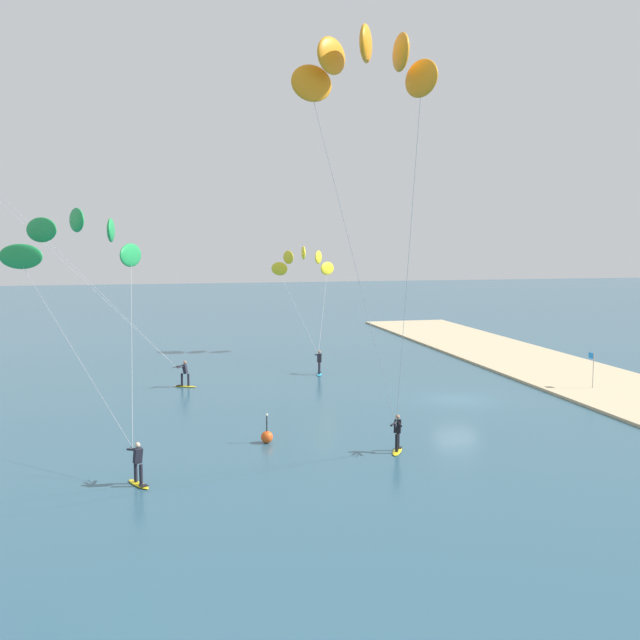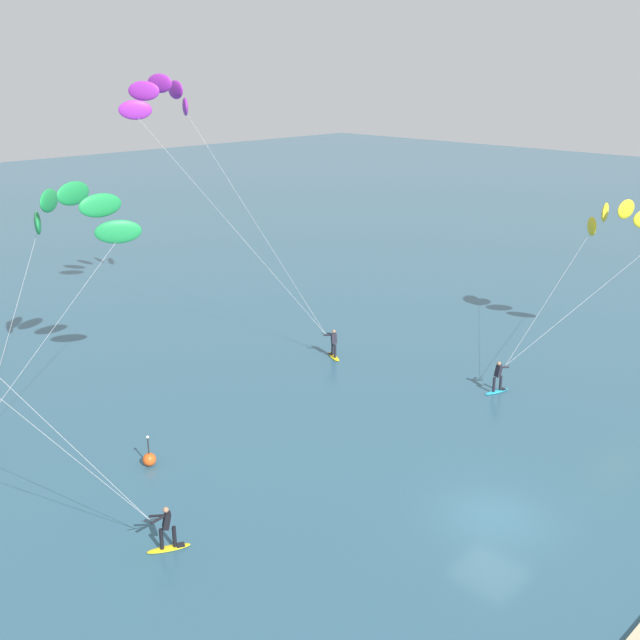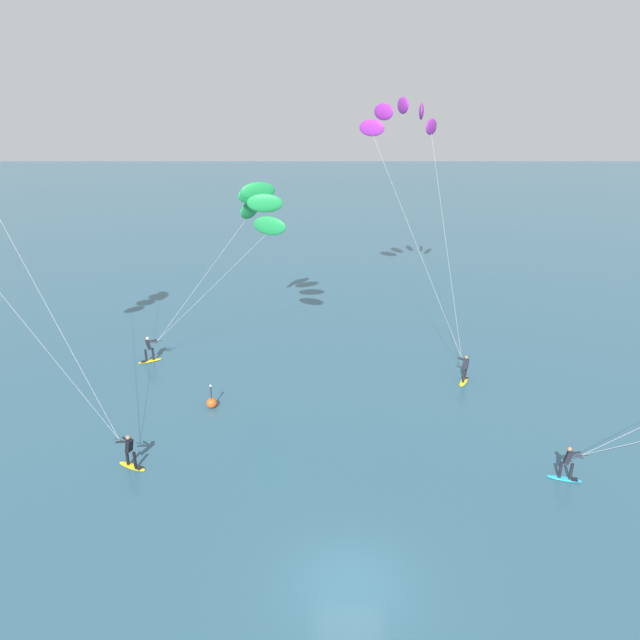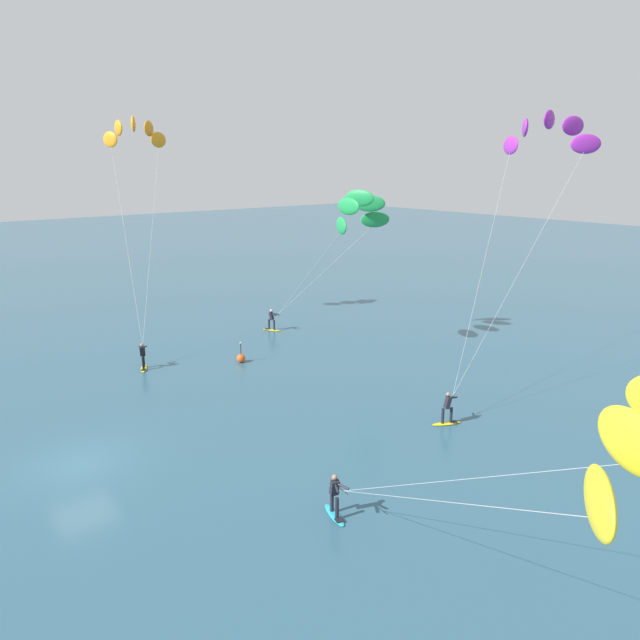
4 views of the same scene
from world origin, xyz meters
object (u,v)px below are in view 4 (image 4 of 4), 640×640
at_px(kitesurfer_far_out, 134,142).
at_px(kitesurfer_nearshore, 545,142).
at_px(kitesurfer_mid_water, 640,444).
at_px(kitesurfer_downwind, 356,215).
at_px(marker_buoy, 241,358).

bearing_deg(kitesurfer_far_out, kitesurfer_nearshore, 34.56).
distance_m(kitesurfer_mid_water, kitesurfer_far_out, 38.81).
height_order(kitesurfer_far_out, kitesurfer_downwind, kitesurfer_far_out).
bearing_deg(marker_buoy, kitesurfer_downwind, 77.30).
bearing_deg(kitesurfer_mid_water, kitesurfer_nearshore, 125.40).
height_order(kitesurfer_downwind, marker_buoy, kitesurfer_downwind).
xyz_separation_m(kitesurfer_far_out, marker_buoy, (11.04, 1.47, -13.59)).
bearing_deg(marker_buoy, kitesurfer_mid_water, -15.32).
bearing_deg(kitesurfer_downwind, kitesurfer_far_out, -143.24).
distance_m(kitesurfer_mid_water, kitesurfer_downwind, 29.38).
relative_size(kitesurfer_far_out, kitesurfer_downwind, 1.46).
xyz_separation_m(kitesurfer_nearshore, kitesurfer_mid_water, (15.21, -21.40, -6.37)).
bearing_deg(kitesurfer_nearshore, kitesurfer_far_out, -145.44).
bearing_deg(kitesurfer_nearshore, kitesurfer_downwind, -148.55).
bearing_deg(kitesurfer_far_out, kitesurfer_downwind, 36.76).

